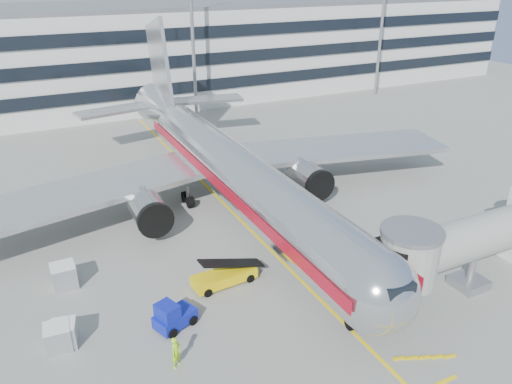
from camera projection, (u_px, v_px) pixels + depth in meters
name	position (u px, v px, depth m)	size (l,w,h in m)	color
ground	(288.00, 267.00, 38.54)	(180.00, 180.00, 0.00)	gray
lead_in_line	(235.00, 215.00, 46.69)	(0.25, 70.00, 0.01)	yellow
main_jet	(227.00, 167.00, 46.34)	(50.95, 48.70, 16.06)	silver
jet_bridge	(495.00, 235.00, 35.34)	(17.80, 4.50, 7.00)	silver
terminal	(115.00, 55.00, 82.53)	(150.00, 24.25, 15.60)	silver
light_mast_centre	(192.00, 15.00, 69.83)	(2.40, 1.20, 25.45)	gray
light_mast_east	(384.00, 7.00, 83.59)	(2.40, 1.20, 25.45)	gray
belt_loader	(224.00, 276.00, 36.31)	(5.05, 2.13, 2.39)	yellow
baggage_tug	(173.00, 316.00, 31.83)	(2.99, 2.42, 1.97)	#0E1AA0
cargo_container_left	(58.00, 337.00, 30.15)	(1.62, 1.62, 1.61)	#AFB1B6
cargo_container_right	(64.00, 276.00, 35.94)	(1.69, 1.69, 1.77)	#AFB1B6
cargo_container_front	(64.00, 334.00, 30.42)	(1.75, 1.75, 1.58)	#AFB1B6
ramp_worker	(176.00, 352.00, 28.66)	(0.74, 0.49, 2.03)	#A4EC18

